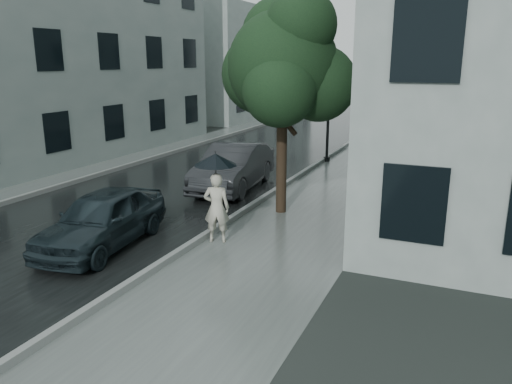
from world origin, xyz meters
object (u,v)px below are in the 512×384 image
at_px(car_far, 234,167).
at_px(pedestrian, 217,208).
at_px(street_tree, 284,64).
at_px(car_near, 102,219).
at_px(lamp_post, 326,91).

bearing_deg(car_far, pedestrian, -74.28).
distance_m(street_tree, car_near, 6.25).
bearing_deg(car_near, street_tree, 50.43).
bearing_deg(pedestrian, car_far, -87.29).
bearing_deg(pedestrian, street_tree, -118.86).
distance_m(pedestrian, street_tree, 4.49).
relative_size(lamp_post, car_far, 1.15).
xyz_separation_m(pedestrian, street_tree, (0.54, 3.03, 3.28)).
relative_size(car_near, car_far, 0.85).
distance_m(pedestrian, car_far, 5.17).
height_order(pedestrian, street_tree, street_tree).
distance_m(pedestrian, lamp_post, 10.91).
height_order(street_tree, car_far, street_tree).
bearing_deg(street_tree, car_near, -123.12).
bearing_deg(lamp_post, car_near, -86.85).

